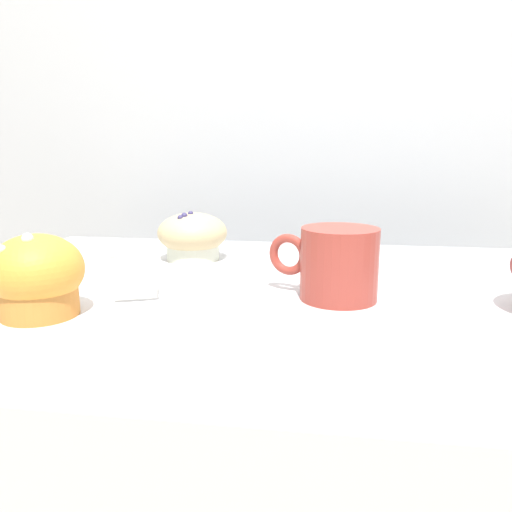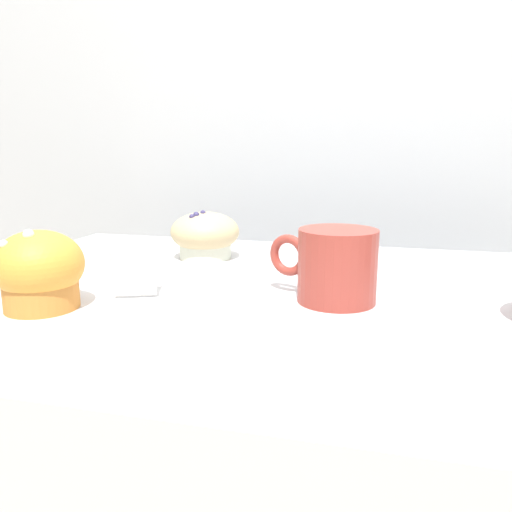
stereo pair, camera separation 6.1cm
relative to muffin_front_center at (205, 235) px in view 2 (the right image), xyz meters
The scene contains 5 objects.
wall_back 0.49m from the muffin_front_center, 66.14° to the left, with size 3.20×0.10×1.80m, color #B2B7BC.
muffin_front_center is the anchor object (origin of this frame).
muffin_back_left 0.30m from the muffin_front_center, 106.88° to the right, with size 0.10×0.10×0.09m.
coffee_cup 0.29m from the muffin_front_center, 38.78° to the right, with size 0.13×0.09×0.09m.
price_card 0.23m from the muffin_front_center, 91.51° to the right, with size 0.06×0.06×0.06m.
Camera 2 is at (0.08, -0.59, 1.06)m, focal length 35.00 mm.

